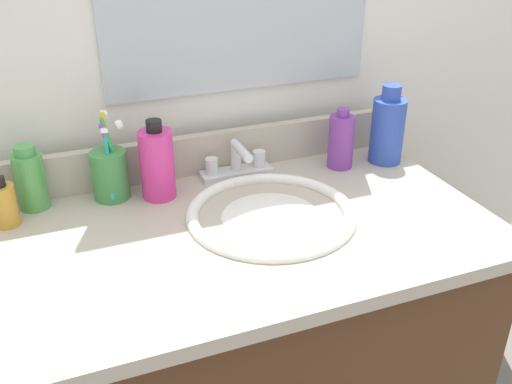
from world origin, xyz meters
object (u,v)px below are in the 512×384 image
bottle_cream_purple (341,141)px  cup_green (110,173)px  bottle_shampoo_blue (388,129)px  bottle_oil_amber (4,204)px  faucet (237,164)px  bottle_toner_green (30,179)px  bottle_soap_pink (157,163)px

bottle_cream_purple → cup_green: size_ratio=0.75×
bottle_shampoo_blue → bottle_oil_amber: 0.83m
faucet → bottle_oil_amber: bearing=-175.3°
bottle_shampoo_blue → cup_green: same height
bottle_shampoo_blue → bottle_toner_green: 0.78m
faucet → bottle_oil_amber: size_ratio=1.61×
bottle_shampoo_blue → bottle_toner_green: bottle_shampoo_blue is taller
bottle_toner_green → bottle_soap_pink: bearing=-10.5°
bottle_oil_amber → bottle_soap_pink: bearing=1.4°
cup_green → faucet: bearing=0.4°
bottle_oil_amber → faucet: bearing=4.7°
bottle_soap_pink → cup_green: (-0.09, 0.03, -0.02)m
bottle_shampoo_blue → bottle_soap_pink: bearing=177.9°
bottle_cream_purple → bottle_shampoo_blue: bearing=-6.2°
bottle_oil_amber → bottle_cream_purple: 0.71m
bottle_shampoo_blue → bottle_toner_green: (-0.77, 0.06, -0.02)m
bottle_soap_pink → bottle_cream_purple: bottle_soap_pink is taller
bottle_toner_green → faucet: bearing=-1.7°
cup_green → bottle_soap_pink: bearing=-18.5°
bottle_soap_pink → bottle_toner_green: bottle_soap_pink is taller
bottle_oil_amber → cup_green: size_ratio=0.54×
bottle_oil_amber → bottle_cream_purple: bearing=-0.0°
faucet → bottle_shampoo_blue: size_ratio=0.88×
faucet → bottle_cream_purple: 0.24m
bottle_soap_pink → bottle_cream_purple: bearing=-1.0°
bottle_soap_pink → cup_green: 0.10m
bottle_shampoo_blue → bottle_cream_purple: bearing=173.8°
bottle_shampoo_blue → bottle_soap_pink: 0.53m
bottle_shampoo_blue → bottle_soap_pink: size_ratio=1.10×
bottle_shampoo_blue → bottle_toner_green: size_ratio=1.38×
bottle_shampoo_blue → cup_green: size_ratio=1.00×
bottle_oil_amber → cup_green: cup_green is taller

